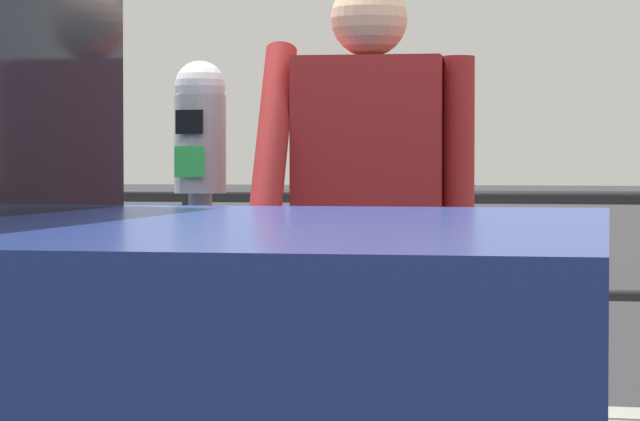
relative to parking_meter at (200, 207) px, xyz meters
name	(u,v)px	position (x,y,z in m)	size (l,w,h in m)	color
parking_meter	(200,207)	(0.00, 0.00, 0.00)	(0.15, 0.16, 1.42)	slate
pedestrian_at_meter	(369,229)	(0.50, 0.02, -0.06)	(0.61, 0.44, 1.65)	black
background_railing	(416,251)	(0.25, 2.55, -0.28)	(24.06, 0.06, 1.00)	black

